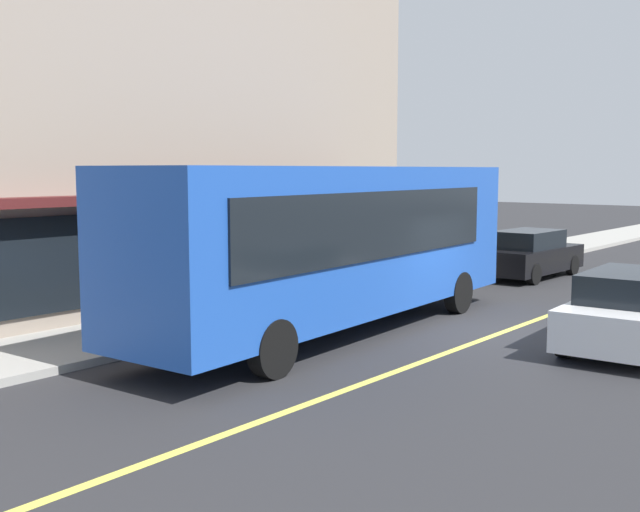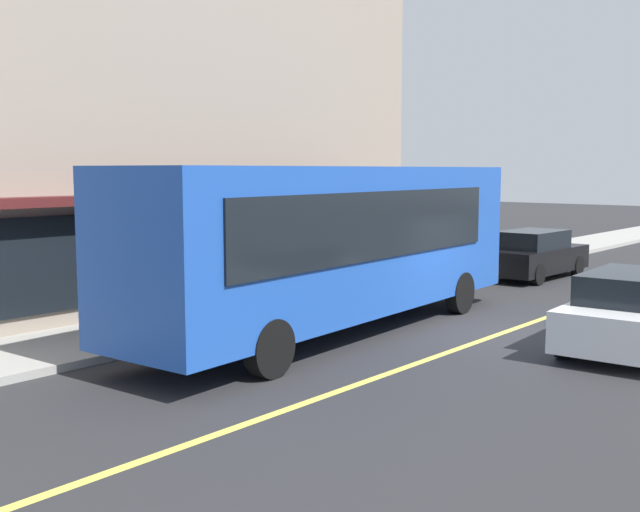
{
  "view_description": "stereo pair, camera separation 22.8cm",
  "coord_description": "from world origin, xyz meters",
  "views": [
    {
      "loc": [
        -14.62,
        -7.0,
        3.44
      ],
      "look_at": [
        -2.28,
        3.18,
        1.6
      ],
      "focal_mm": 42.28,
      "sensor_mm": 36.0,
      "label": 1
    },
    {
      "loc": [
        -14.47,
        -7.17,
        3.44
      ],
      "look_at": [
        -2.28,
        3.18,
        1.6
      ],
      "focal_mm": 42.28,
      "sensor_mm": 36.0,
      "label": 2
    }
  ],
  "objects": [
    {
      "name": "ground",
      "position": [
        0.0,
        0.0,
        0.0
      ],
      "size": [
        120.0,
        120.0,
        0.0
      ],
      "primitive_type": "plane",
      "color": "#28282B"
    },
    {
      "name": "sidewalk",
      "position": [
        0.0,
        5.65,
        0.07
      ],
      "size": [
        80.0,
        2.76,
        0.15
      ],
      "primitive_type": "cube",
      "color": "#9E9B93",
      "rests_on": "ground"
    },
    {
      "name": "lane_centre_stripe",
      "position": [
        0.0,
        0.0,
        0.0
      ],
      "size": [
        36.0,
        0.16,
        0.01
      ],
      "primitive_type": "cube",
      "color": "#D8D14C",
      "rests_on": "ground"
    },
    {
      "name": "storefront_building",
      "position": [
        -2.73,
        11.55,
        6.41
      ],
      "size": [
        18.21,
        9.67,
        12.83
      ],
      "color": "gray",
      "rests_on": "ground"
    },
    {
      "name": "bus",
      "position": [
        -2.25,
        2.72,
        1.99
      ],
      "size": [
        11.27,
        3.22,
        3.5
      ],
      "color": "#1E4CAD",
      "rests_on": "ground"
    },
    {
      "name": "traffic_light",
      "position": [
        8.24,
        4.94,
        2.53
      ],
      "size": [
        0.3,
        0.52,
        3.2
      ],
      "color": "#2D2D33",
      "rests_on": "sidewalk"
    },
    {
      "name": "car_black",
      "position": [
        8.09,
        3.06,
        0.74
      ],
      "size": [
        4.35,
        1.96,
        1.52
      ],
      "color": "black",
      "rests_on": "ground"
    },
    {
      "name": "car_white",
      "position": [
        0.14,
        -2.58,
        0.74
      ],
      "size": [
        4.39,
        2.05,
        1.52
      ],
      "color": "white",
      "rests_on": "ground"
    },
    {
      "name": "pedestrian_by_curb",
      "position": [
        -1.19,
        5.07,
        1.23
      ],
      "size": [
        0.34,
        0.34,
        1.78
      ],
      "color": "black",
      "rests_on": "sidewalk"
    }
  ]
}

